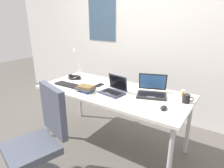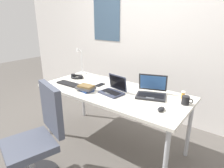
# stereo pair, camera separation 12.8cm
# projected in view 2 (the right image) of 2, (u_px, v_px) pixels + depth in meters

# --- Properties ---
(ground_plane) EXTENTS (12.00, 12.00, 0.00)m
(ground_plane) POSITION_uv_depth(u_px,v_px,m) (112.00, 143.00, 2.55)
(ground_plane) COLOR #56514C
(wall_back) EXTENTS (6.00, 0.13, 2.60)m
(wall_back) POSITION_uv_depth(u_px,v_px,m) (155.00, 35.00, 2.96)
(wall_back) COLOR silver
(wall_back) RESTS_ON ground_plane
(desk) EXTENTS (1.80, 0.80, 0.74)m
(desk) POSITION_uv_depth(u_px,v_px,m) (112.00, 95.00, 2.33)
(desk) COLOR silver
(desk) RESTS_ON ground_plane
(desk_lamp) EXTENTS (0.12, 0.18, 0.40)m
(desk_lamp) POSITION_uv_depth(u_px,v_px,m) (80.00, 61.00, 2.91)
(desk_lamp) COLOR white
(desk_lamp) RESTS_ON desk
(laptop_back_right) EXTENTS (0.39, 0.38, 0.23)m
(laptop_back_right) POSITION_uv_depth(u_px,v_px,m) (151.00, 92.00, 2.14)
(laptop_back_right) COLOR #232326
(laptop_back_right) RESTS_ON desk
(laptop_back_left) EXTENTS (0.29, 0.25, 0.20)m
(laptop_back_left) POSITION_uv_depth(u_px,v_px,m) (113.00, 90.00, 2.22)
(laptop_back_left) COLOR #33384C
(laptop_back_left) RESTS_ON desk
(external_keyboard) EXTENTS (0.33, 0.13, 0.02)m
(external_keyboard) POSITION_uv_depth(u_px,v_px,m) (69.00, 84.00, 2.51)
(external_keyboard) COLOR black
(external_keyboard) RESTS_ON desk
(computer_mouse) EXTENTS (0.06, 0.10, 0.03)m
(computer_mouse) POSITION_uv_depth(u_px,v_px,m) (161.00, 109.00, 1.80)
(computer_mouse) COLOR black
(computer_mouse) RESTS_ON desk
(cell_phone) EXTENTS (0.07, 0.14, 0.01)m
(cell_phone) POSITION_uv_depth(u_px,v_px,m) (100.00, 85.00, 2.48)
(cell_phone) COLOR black
(cell_phone) RESTS_ON desk
(headphones) EXTENTS (0.21, 0.18, 0.04)m
(headphones) POSITION_uv_depth(u_px,v_px,m) (77.00, 77.00, 2.79)
(headphones) COLOR black
(headphones) RESTS_ON desk
(pill_bottle) EXTENTS (0.04, 0.04, 0.08)m
(pill_bottle) POSITION_uv_depth(u_px,v_px,m) (183.00, 95.00, 2.07)
(pill_bottle) COLOR gold
(pill_bottle) RESTS_ON desk
(book_stack) EXTENTS (0.22, 0.17, 0.07)m
(book_stack) POSITION_uv_depth(u_px,v_px,m) (86.00, 88.00, 2.29)
(book_stack) COLOR navy
(book_stack) RESTS_ON desk
(coffee_mug) EXTENTS (0.11, 0.08, 0.09)m
(coffee_mug) POSITION_uv_depth(u_px,v_px,m) (186.00, 100.00, 1.92)
(coffee_mug) COLOR black
(coffee_mug) RESTS_ON desk
(office_chair) EXTENTS (0.55, 0.60, 0.97)m
(office_chair) POSITION_uv_depth(u_px,v_px,m) (38.00, 144.00, 1.88)
(office_chair) COLOR black
(office_chair) RESTS_ON ground_plane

